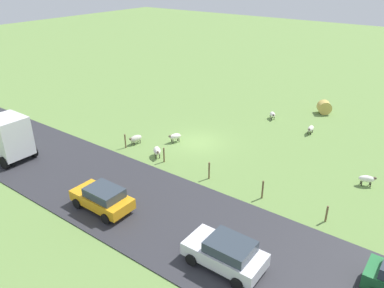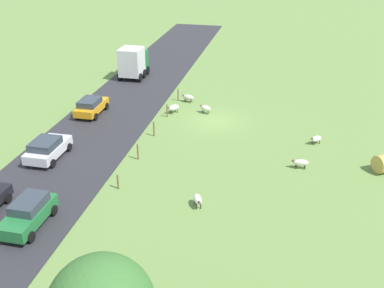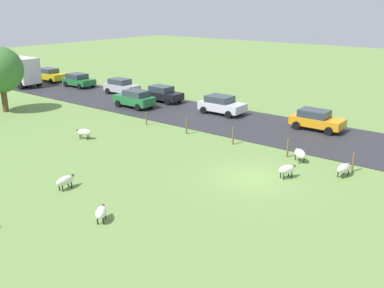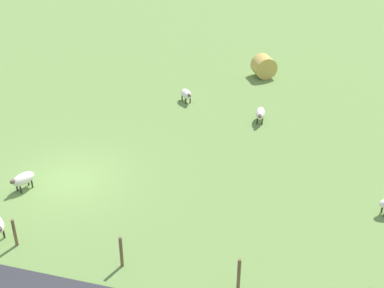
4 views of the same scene
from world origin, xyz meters
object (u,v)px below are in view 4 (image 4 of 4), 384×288
hay_bale_0 (264,66)px  sheep_0 (23,179)px  sheep_1 (260,113)px  sheep_3 (186,94)px

hay_bale_0 → sheep_0: bearing=-28.9°
sheep_0 → sheep_1: size_ratio=0.94×
sheep_1 → sheep_3: (-1.23, -4.31, -0.02)m
sheep_0 → sheep_3: sheep_0 is taller
sheep_0 → hay_bale_0: (-14.36, 7.93, 0.14)m
sheep_1 → sheep_3: size_ratio=1.22×
sheep_1 → hay_bale_0: bearing=-172.6°
sheep_1 → sheep_3: sheep_1 is taller
sheep_0 → sheep_1: sheep_0 is taller
sheep_0 → hay_bale_0: 16.41m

